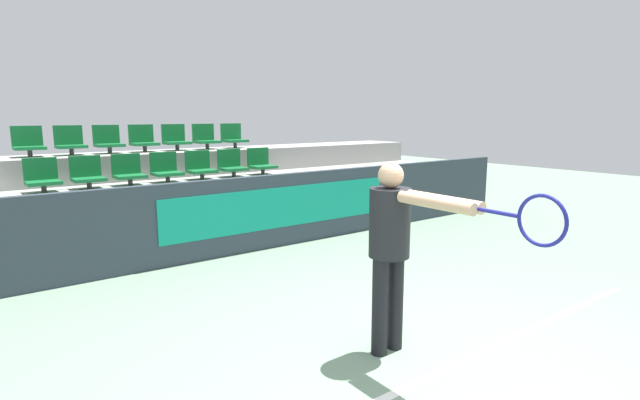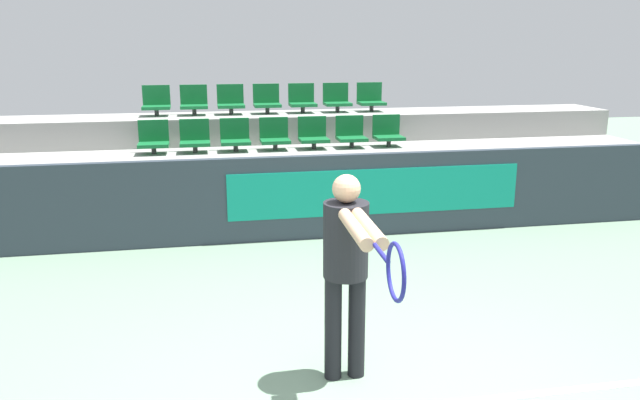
# 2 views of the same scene
# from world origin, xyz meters

# --- Properties ---
(barrier_wall) EXTENTS (12.36, 0.14, 1.09)m
(barrier_wall) POSITION_xyz_m (0.03, 4.17, 0.55)
(barrier_wall) COLOR #2D3842
(barrier_wall) RESTS_ON ground
(bleacher_tier_front) EXTENTS (11.96, 1.07, 0.44)m
(bleacher_tier_front) POSITION_xyz_m (0.00, 4.79, 0.22)
(bleacher_tier_front) COLOR #9E9E99
(bleacher_tier_front) RESTS_ON ground
(bleacher_tier_middle) EXTENTS (11.96, 1.07, 0.87)m
(bleacher_tier_middle) POSITION_xyz_m (0.00, 5.86, 0.44)
(bleacher_tier_middle) COLOR #9E9E99
(bleacher_tier_middle) RESTS_ON ground
(bleacher_tier_back) EXTENTS (11.96, 1.07, 1.31)m
(bleacher_tier_back) POSITION_xyz_m (0.00, 6.93, 0.65)
(bleacher_tier_back) COLOR #9E9E99
(bleacher_tier_back) RESTS_ON ground
(stadium_chair_0) EXTENTS (0.44, 0.38, 0.49)m
(stadium_chair_0) POSITION_xyz_m (-1.81, 4.91, 0.64)
(stadium_chair_0) COLOR #333333
(stadium_chair_0) RESTS_ON bleacher_tier_front
(stadium_chair_1) EXTENTS (0.44, 0.38, 0.49)m
(stadium_chair_1) POSITION_xyz_m (-1.20, 4.91, 0.64)
(stadium_chair_1) COLOR #333333
(stadium_chair_1) RESTS_ON bleacher_tier_front
(stadium_chair_2) EXTENTS (0.44, 0.38, 0.49)m
(stadium_chair_2) POSITION_xyz_m (-0.60, 4.91, 0.64)
(stadium_chair_2) COLOR #333333
(stadium_chair_2) RESTS_ON bleacher_tier_front
(stadium_chair_3) EXTENTS (0.44, 0.38, 0.49)m
(stadium_chair_3) POSITION_xyz_m (0.00, 4.91, 0.64)
(stadium_chair_3) COLOR #333333
(stadium_chair_3) RESTS_ON bleacher_tier_front
(stadium_chair_4) EXTENTS (0.44, 0.38, 0.49)m
(stadium_chair_4) POSITION_xyz_m (0.60, 4.91, 0.64)
(stadium_chair_4) COLOR #333333
(stadium_chair_4) RESTS_ON bleacher_tier_front
(stadium_chair_5) EXTENTS (0.44, 0.38, 0.49)m
(stadium_chair_5) POSITION_xyz_m (1.20, 4.91, 0.64)
(stadium_chair_5) COLOR #333333
(stadium_chair_5) RESTS_ON bleacher_tier_front
(stadium_chair_6) EXTENTS (0.44, 0.38, 0.49)m
(stadium_chair_6) POSITION_xyz_m (1.81, 4.91, 0.64)
(stadium_chair_6) COLOR #333333
(stadium_chair_6) RESTS_ON bleacher_tier_front
(stadium_chair_7) EXTENTS (0.44, 0.38, 0.49)m
(stadium_chair_7) POSITION_xyz_m (-1.81, 5.98, 1.08)
(stadium_chair_7) COLOR #333333
(stadium_chair_7) RESTS_ON bleacher_tier_middle
(stadium_chair_8) EXTENTS (0.44, 0.38, 0.49)m
(stadium_chair_8) POSITION_xyz_m (-1.20, 5.98, 1.08)
(stadium_chair_8) COLOR #333333
(stadium_chair_8) RESTS_ON bleacher_tier_middle
(stadium_chair_9) EXTENTS (0.44, 0.38, 0.49)m
(stadium_chair_9) POSITION_xyz_m (-0.60, 5.98, 1.08)
(stadium_chair_9) COLOR #333333
(stadium_chair_9) RESTS_ON bleacher_tier_middle
(stadium_chair_10) EXTENTS (0.44, 0.38, 0.49)m
(stadium_chair_10) POSITION_xyz_m (0.00, 5.98, 1.08)
(stadium_chair_10) COLOR #333333
(stadium_chair_10) RESTS_ON bleacher_tier_middle
(stadium_chair_11) EXTENTS (0.44, 0.38, 0.49)m
(stadium_chair_11) POSITION_xyz_m (0.60, 5.98, 1.08)
(stadium_chair_11) COLOR #333333
(stadium_chair_11) RESTS_ON bleacher_tier_middle
(stadium_chair_12) EXTENTS (0.44, 0.38, 0.49)m
(stadium_chair_12) POSITION_xyz_m (1.20, 5.98, 1.08)
(stadium_chair_12) COLOR #333333
(stadium_chair_12) RESTS_ON bleacher_tier_middle
(stadium_chair_13) EXTENTS (0.44, 0.38, 0.49)m
(stadium_chair_13) POSITION_xyz_m (1.81, 5.98, 1.08)
(stadium_chair_13) COLOR #333333
(stadium_chair_13) RESTS_ON bleacher_tier_middle
(stadium_chair_14) EXTENTS (0.44, 0.38, 0.49)m
(stadium_chair_14) POSITION_xyz_m (-1.81, 7.05, 1.52)
(stadium_chair_14) COLOR #333333
(stadium_chair_14) RESTS_ON bleacher_tier_back
(stadium_chair_15) EXTENTS (0.44, 0.38, 0.49)m
(stadium_chair_15) POSITION_xyz_m (-1.20, 7.05, 1.52)
(stadium_chair_15) COLOR #333333
(stadium_chair_15) RESTS_ON bleacher_tier_back
(stadium_chair_16) EXTENTS (0.44, 0.38, 0.49)m
(stadium_chair_16) POSITION_xyz_m (-0.60, 7.05, 1.52)
(stadium_chair_16) COLOR #333333
(stadium_chair_16) RESTS_ON bleacher_tier_back
(stadium_chair_17) EXTENTS (0.44, 0.38, 0.49)m
(stadium_chair_17) POSITION_xyz_m (0.00, 7.05, 1.52)
(stadium_chair_17) COLOR #333333
(stadium_chair_17) RESTS_ON bleacher_tier_back
(stadium_chair_18) EXTENTS (0.44, 0.38, 0.49)m
(stadium_chair_18) POSITION_xyz_m (0.60, 7.05, 1.52)
(stadium_chair_18) COLOR #333333
(stadium_chair_18) RESTS_ON bleacher_tier_back
(stadium_chair_19) EXTENTS (0.44, 0.38, 0.49)m
(stadium_chair_19) POSITION_xyz_m (1.20, 7.05, 1.52)
(stadium_chair_19) COLOR #333333
(stadium_chair_19) RESTS_ON bleacher_tier_back
(stadium_chair_20) EXTENTS (0.44, 0.38, 0.49)m
(stadium_chair_20) POSITION_xyz_m (1.81, 7.05, 1.52)
(stadium_chair_20) COLOR #333333
(stadium_chair_20) RESTS_ON bleacher_tier_back
(tennis_player) EXTENTS (0.33, 1.62, 1.59)m
(tennis_player) POSITION_xyz_m (-0.09, 0.65, 0.99)
(tennis_player) COLOR black
(tennis_player) RESTS_ON ground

